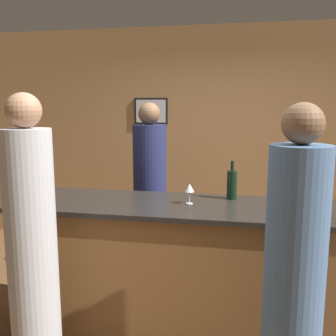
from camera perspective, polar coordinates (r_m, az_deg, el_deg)
name	(u,v)px	position (r m, az deg, el deg)	size (l,w,h in m)	color
back_wall	(215,139)	(4.84, 7.15, 4.44)	(8.00, 0.08, 2.80)	#A37547
bar_counter	(194,274)	(2.95, 3.99, -15.88)	(2.73, 0.73, 1.10)	brown
bartender	(150,202)	(3.75, -2.76, -5.22)	(0.33, 0.33, 1.85)	#1E234C
guest_0	(293,286)	(2.20, 18.57, -16.69)	(0.32, 0.32, 1.83)	#4C6B93
guest_1	(33,264)	(2.40, -19.88, -13.63)	(0.29, 0.29, 1.89)	#B2B2B7
wine_bottle_0	(232,184)	(2.94, 9.71, -2.45)	(0.08, 0.08, 0.30)	black
wine_glass_1	(319,198)	(2.66, 21.98, -4.29)	(0.06, 0.06, 0.16)	silver
wine_glass_3	(189,188)	(2.76, 3.30, -3.12)	(0.07, 0.07, 0.15)	silver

